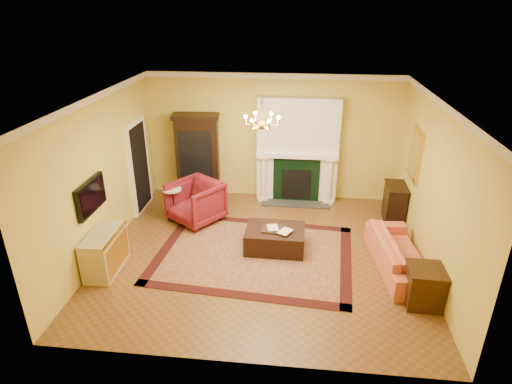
# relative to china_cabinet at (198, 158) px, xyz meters

# --- Properties ---
(floor) EXTENTS (6.00, 5.50, 0.02)m
(floor) POSITION_rel_china_cabinet_xyz_m (1.78, -2.49, -1.00)
(floor) COLOR brown
(floor) RESTS_ON ground
(ceiling) EXTENTS (6.00, 5.50, 0.02)m
(ceiling) POSITION_rel_china_cabinet_xyz_m (1.78, -2.49, 2.02)
(ceiling) COLOR silver
(ceiling) RESTS_ON wall_back
(wall_back) EXTENTS (6.00, 0.02, 3.00)m
(wall_back) POSITION_rel_china_cabinet_xyz_m (1.78, 0.27, 0.51)
(wall_back) COLOR #DCC34F
(wall_back) RESTS_ON floor
(wall_front) EXTENTS (6.00, 0.02, 3.00)m
(wall_front) POSITION_rel_china_cabinet_xyz_m (1.78, -5.25, 0.51)
(wall_front) COLOR #DCC34F
(wall_front) RESTS_ON floor
(wall_left) EXTENTS (0.02, 5.50, 3.00)m
(wall_left) POSITION_rel_china_cabinet_xyz_m (-1.23, -2.49, 0.51)
(wall_left) COLOR #DCC34F
(wall_left) RESTS_ON floor
(wall_right) EXTENTS (0.02, 5.50, 3.00)m
(wall_right) POSITION_rel_china_cabinet_xyz_m (4.79, -2.49, 0.51)
(wall_right) COLOR #DCC34F
(wall_right) RESTS_ON floor
(fireplace) EXTENTS (1.90, 0.70, 2.50)m
(fireplace) POSITION_rel_china_cabinet_xyz_m (2.38, 0.08, 0.20)
(fireplace) COLOR white
(fireplace) RESTS_ON wall_back
(crown_molding) EXTENTS (6.00, 5.50, 0.12)m
(crown_molding) POSITION_rel_china_cabinet_xyz_m (1.78, -1.53, 1.95)
(crown_molding) COLOR silver
(crown_molding) RESTS_ON ceiling
(doorway) EXTENTS (0.08, 1.05, 2.10)m
(doorway) POSITION_rel_china_cabinet_xyz_m (-1.17, -0.79, 0.05)
(doorway) COLOR white
(doorway) RESTS_ON wall_left
(tv_panel) EXTENTS (0.09, 0.95, 0.58)m
(tv_panel) POSITION_rel_china_cabinet_xyz_m (-1.17, -3.09, 0.36)
(tv_panel) COLOR black
(tv_panel) RESTS_ON wall_left
(gilt_mirror) EXTENTS (0.06, 0.76, 1.05)m
(gilt_mirror) POSITION_rel_china_cabinet_xyz_m (4.75, -1.09, 0.66)
(gilt_mirror) COLOR gold
(gilt_mirror) RESTS_ON wall_right
(chandelier) EXTENTS (0.63, 0.55, 0.53)m
(chandelier) POSITION_rel_china_cabinet_xyz_m (1.78, -2.49, 1.62)
(chandelier) COLOR gold
(chandelier) RESTS_ON ceiling
(oriental_rug) EXTENTS (3.89, 3.05, 0.01)m
(oriental_rug) POSITION_rel_china_cabinet_xyz_m (1.65, -2.54, -0.99)
(oriental_rug) COLOR #4E1012
(oriental_rug) RESTS_ON floor
(china_cabinet) EXTENTS (1.04, 0.55, 1.99)m
(china_cabinet) POSITION_rel_china_cabinet_xyz_m (0.00, 0.00, 0.00)
(china_cabinet) COLOR black
(china_cabinet) RESTS_ON floor
(wingback_armchair) EXTENTS (1.33, 1.32, 1.01)m
(wingback_armchair) POSITION_rel_china_cabinet_xyz_m (0.23, -1.30, -0.49)
(wingback_armchair) COLOR maroon
(wingback_armchair) RESTS_ON floor
(pedestal_table) EXTENTS (0.41, 0.41, 0.74)m
(pedestal_table) POSITION_rel_china_cabinet_xyz_m (-0.30, -1.28, -0.56)
(pedestal_table) COLOR black
(pedestal_table) RESTS_ON floor
(commode) EXTENTS (0.49, 1.01, 0.75)m
(commode) POSITION_rel_china_cabinet_xyz_m (-0.95, -3.33, -0.62)
(commode) COLOR #C0AF8D
(commode) RESTS_ON floor
(coral_sofa) EXTENTS (0.83, 2.11, 0.80)m
(coral_sofa) POSITION_rel_china_cabinet_xyz_m (4.32, -2.70, -0.59)
(coral_sofa) COLOR #CC6340
(coral_sofa) RESTS_ON floor
(end_table) EXTENTS (0.56, 0.56, 0.63)m
(end_table) POSITION_rel_china_cabinet_xyz_m (4.50, -3.69, -0.68)
(end_table) COLOR #341A0E
(end_table) RESTS_ON floor
(console_table) EXTENTS (0.44, 0.73, 0.80)m
(console_table) POSITION_rel_china_cabinet_xyz_m (4.56, -0.77, -0.59)
(console_table) COLOR black
(console_table) RESTS_ON floor
(leather_ottoman) EXTENTS (1.15, 0.85, 0.42)m
(leather_ottoman) POSITION_rel_china_cabinet_xyz_m (2.03, -2.28, -0.77)
(leather_ottoman) COLOR black
(leather_ottoman) RESTS_ON oriental_rug
(ottoman_tray) EXTENTS (0.46, 0.38, 0.03)m
(ottoman_tray) POSITION_rel_china_cabinet_xyz_m (1.99, -2.33, -0.54)
(ottoman_tray) COLOR black
(ottoman_tray) RESTS_ON leather_ottoman
(book_a) EXTENTS (0.20, 0.07, 0.27)m
(book_a) POSITION_rel_china_cabinet_xyz_m (1.88, -2.34, -0.39)
(book_a) COLOR gray
(book_a) RESTS_ON ottoman_tray
(book_b) EXTENTS (0.19, 0.12, 0.28)m
(book_b) POSITION_rel_china_cabinet_xyz_m (2.14, -2.38, -0.38)
(book_b) COLOR gray
(book_b) RESTS_ON ottoman_tray
(topiary_left) EXTENTS (0.15, 0.15, 0.40)m
(topiary_left) POSITION_rel_china_cabinet_xyz_m (1.66, 0.04, 0.46)
(topiary_left) COLOR gray
(topiary_left) RESTS_ON fireplace
(topiary_right) EXTENTS (0.15, 0.15, 0.39)m
(topiary_right) POSITION_rel_china_cabinet_xyz_m (3.10, 0.04, 0.45)
(topiary_right) COLOR gray
(topiary_right) RESTS_ON fireplace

